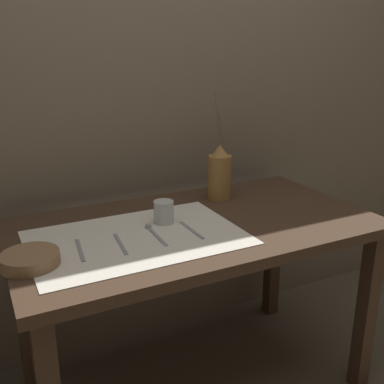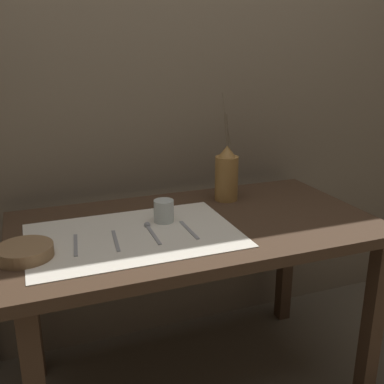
% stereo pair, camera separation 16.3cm
% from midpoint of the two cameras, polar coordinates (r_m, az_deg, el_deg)
% --- Properties ---
extents(ground_plane, '(12.00, 12.00, 0.00)m').
position_cam_midpoint_polar(ground_plane, '(2.07, 2.85, -23.26)').
color(ground_plane, brown).
extents(stone_wall_back, '(7.00, 0.06, 2.40)m').
position_cam_midpoint_polar(stone_wall_back, '(2.01, -2.22, 13.26)').
color(stone_wall_back, '#7A6B56').
rests_on(stone_wall_back, ground_plane).
extents(wooden_table, '(1.35, 0.74, 0.74)m').
position_cam_midpoint_polar(wooden_table, '(1.72, 3.18, -6.82)').
color(wooden_table, '#422D1E').
rests_on(wooden_table, ground_plane).
extents(linen_cloth, '(0.72, 0.48, 0.00)m').
position_cam_midpoint_polar(linen_cloth, '(1.56, -4.43, -5.56)').
color(linen_cloth, silver).
rests_on(linen_cloth, wooden_table).
extents(pitcher_with_flowers, '(0.10, 0.10, 0.45)m').
position_cam_midpoint_polar(pitcher_with_flowers, '(1.91, 6.87, 2.14)').
color(pitcher_with_flowers, olive).
rests_on(pitcher_with_flowers, wooden_table).
extents(wooden_bowl, '(0.17, 0.17, 0.04)m').
position_cam_midpoint_polar(wooden_bowl, '(1.46, -17.48, -7.35)').
color(wooden_bowl, '#8E6B47').
rests_on(wooden_bowl, wooden_table).
extents(glass_tumbler_near, '(0.07, 0.07, 0.08)m').
position_cam_midpoint_polar(glass_tumbler_near, '(1.66, -0.80, -2.46)').
color(glass_tumbler_near, silver).
rests_on(glass_tumbler_near, wooden_table).
extents(fork_outer, '(0.03, 0.17, 0.00)m').
position_cam_midpoint_polar(fork_outer, '(1.51, -11.58, -6.67)').
color(fork_outer, '#939399').
rests_on(fork_outer, wooden_table).
extents(fork_inner, '(0.03, 0.17, 0.00)m').
position_cam_midpoint_polar(fork_inner, '(1.52, -6.63, -6.21)').
color(fork_inner, '#939399').
rests_on(fork_inner, wooden_table).
extents(spoon_inner, '(0.02, 0.18, 0.02)m').
position_cam_midpoint_polar(spoon_inner, '(1.60, -2.53, -4.71)').
color(spoon_inner, '#939399').
rests_on(spoon_inner, wooden_table).
extents(knife_center, '(0.01, 0.17, 0.00)m').
position_cam_midpoint_polar(knife_center, '(1.60, 2.56, -4.88)').
color(knife_center, '#939399').
rests_on(knife_center, wooden_table).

